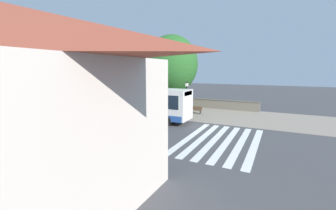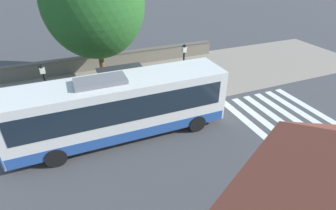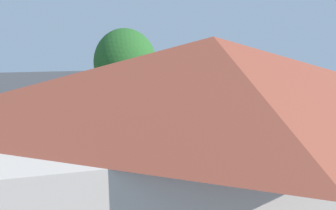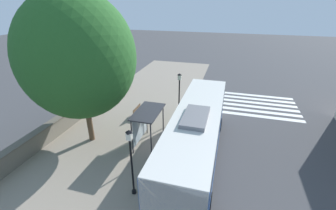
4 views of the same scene
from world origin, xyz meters
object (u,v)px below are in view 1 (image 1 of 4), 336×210
at_px(pedestrian, 183,111).
at_px(street_lamp_near, 187,97).
at_px(bus, 138,102).
at_px(bench, 196,110).
at_px(shade_tree, 171,65).
at_px(bus_shelter, 161,97).
at_px(street_lamp_far, 126,94).
at_px(parked_car_behind_bus, 65,103).

bearing_deg(pedestrian, street_lamp_near, 164.10).
xyz_separation_m(bus, pedestrian, (-1.57, 4.48, -0.81)).
relative_size(bench, shade_tree, 0.16).
height_order(bus_shelter, shade_tree, shade_tree).
bearing_deg(bus, street_lamp_far, -126.74).
height_order(street_lamp_near, parked_car_behind_bus, street_lamp_near).
bearing_deg(pedestrian, street_lamp_far, -97.10).
bearing_deg(bench, shade_tree, -113.68).
bearing_deg(bus, bus_shelter, 165.99).
relative_size(shade_tree, parked_car_behind_bus, 2.07).
bearing_deg(parked_car_behind_bus, street_lamp_far, 106.30).
bearing_deg(street_lamp_near, bus, -65.41).
bearing_deg(bus_shelter, bus, -14.01).
bearing_deg(bus, shade_tree, 177.71).
bearing_deg(parked_car_behind_bus, street_lamp_near, 96.83).
xyz_separation_m(bus, shade_tree, (-7.38, 0.29, 4.03)).
height_order(bus_shelter, parked_car_behind_bus, bus_shelter).
relative_size(bench, parked_car_behind_bus, 0.32).
bearing_deg(pedestrian, shade_tree, -144.24).
relative_size(pedestrian, street_lamp_near, 0.44).
xyz_separation_m(pedestrian, street_lamp_near, (-0.55, 0.16, 1.36)).
xyz_separation_m(street_lamp_far, parked_car_behind_bus, (2.37, -8.11, -1.31)).
xyz_separation_m(bus_shelter, street_lamp_far, (0.89, -4.28, 0.19)).
distance_m(bus, street_lamp_near, 5.12).
height_order(street_lamp_far, parked_car_behind_bus, street_lamp_far).
relative_size(bus, parked_car_behind_bus, 2.41).
height_order(bus_shelter, pedestrian, bus_shelter).
xyz_separation_m(bus, street_lamp_far, (-2.56, -3.42, 0.40)).
height_order(bus, bench, bus).
distance_m(bus_shelter, street_lamp_near, 4.01).
bearing_deg(parked_car_behind_bus, bus, 89.09).
bearing_deg(bus_shelter, bench, 120.71).
relative_size(bus_shelter, pedestrian, 1.63).
bearing_deg(street_lamp_near, shade_tree, -140.48).
xyz_separation_m(pedestrian, shade_tree, (-5.81, -4.18, 4.84)).
xyz_separation_m(bus_shelter, shade_tree, (-3.93, -0.57, 3.82)).
relative_size(bus_shelter, shade_tree, 0.29).
distance_m(bus, bench, 7.24).
distance_m(street_lamp_near, shade_tree, 7.66).
bearing_deg(bus_shelter, parked_car_behind_bus, -75.25).
relative_size(bus_shelter, parked_car_behind_bus, 0.61).
bearing_deg(street_lamp_far, bus_shelter, 101.76).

